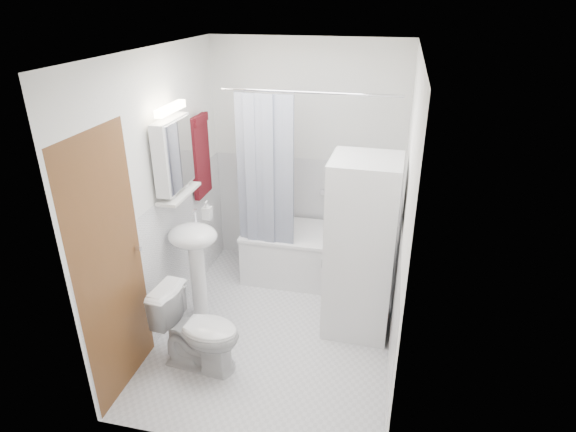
% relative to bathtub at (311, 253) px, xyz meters
% --- Properties ---
extents(floor, '(2.60, 2.60, 0.00)m').
position_rel_bathtub_xyz_m(floor, '(-0.13, -0.92, -0.29)').
color(floor, silver).
rests_on(floor, ground).
extents(room_walls, '(2.60, 2.60, 2.60)m').
position_rel_bathtub_xyz_m(room_walls, '(-0.13, -0.92, 1.19)').
color(room_walls, white).
rests_on(room_walls, ground).
extents(wainscot, '(1.98, 2.58, 2.58)m').
position_rel_bathtub_xyz_m(wainscot, '(-0.13, -0.63, 0.31)').
color(wainscot, white).
rests_on(wainscot, ground).
extents(door, '(0.05, 2.00, 2.00)m').
position_rel_bathtub_xyz_m(door, '(-1.08, -1.47, 0.71)').
color(door, brown).
rests_on(door, ground).
extents(bathtub, '(1.39, 0.66, 0.53)m').
position_rel_bathtub_xyz_m(bathtub, '(0.00, 0.00, 0.00)').
color(bathtub, white).
rests_on(bathtub, ground).
extents(tub_spout, '(0.04, 0.12, 0.04)m').
position_rel_bathtub_xyz_m(tub_spout, '(0.20, 0.33, 0.56)').
color(tub_spout, silver).
rests_on(tub_spout, room_walls).
extents(curtain_rod, '(1.57, 0.02, 0.02)m').
position_rel_bathtub_xyz_m(curtain_rod, '(0.00, -0.27, 1.71)').
color(curtain_rod, silver).
rests_on(curtain_rod, room_walls).
extents(shower_curtain, '(0.55, 0.02, 1.45)m').
position_rel_bathtub_xyz_m(shower_curtain, '(-0.41, -0.27, 0.96)').
color(shower_curtain, '#121F42').
rests_on(shower_curtain, curtain_rod).
extents(sink, '(0.44, 0.37, 1.04)m').
position_rel_bathtub_xyz_m(sink, '(-0.89, -0.91, 0.41)').
color(sink, white).
rests_on(sink, ground).
extents(medicine_cabinet, '(0.13, 0.50, 0.71)m').
position_rel_bathtub_xyz_m(medicine_cabinet, '(-1.04, -0.82, 1.27)').
color(medicine_cabinet, white).
rests_on(medicine_cabinet, room_walls).
extents(shelf, '(0.18, 0.54, 0.02)m').
position_rel_bathtub_xyz_m(shelf, '(-1.02, -0.82, 0.91)').
color(shelf, silver).
rests_on(shelf, room_walls).
extents(shower_caddy, '(0.22, 0.06, 0.02)m').
position_rel_bathtub_xyz_m(shower_caddy, '(0.25, 0.32, 0.86)').
color(shower_caddy, silver).
rests_on(shower_caddy, room_walls).
extents(towel, '(0.07, 0.34, 0.81)m').
position_rel_bathtub_xyz_m(towel, '(-1.07, -0.19, 1.06)').
color(towel, '#4D0C0C').
rests_on(towel, room_walls).
extents(washer_dryer, '(0.59, 0.58, 1.59)m').
position_rel_bathtub_xyz_m(washer_dryer, '(0.55, -0.71, 0.50)').
color(washer_dryer, white).
rests_on(washer_dryer, ground).
extents(toilet, '(0.72, 0.45, 0.67)m').
position_rel_bathtub_xyz_m(toilet, '(-0.63, -1.51, 0.04)').
color(toilet, white).
rests_on(toilet, ground).
extents(soap_pump, '(0.08, 0.17, 0.08)m').
position_rel_bathtub_xyz_m(soap_pump, '(-0.84, -0.67, 0.66)').
color(soap_pump, gray).
rests_on(soap_pump, sink).
extents(shelf_bottle, '(0.07, 0.18, 0.07)m').
position_rel_bathtub_xyz_m(shelf_bottle, '(-1.02, -0.97, 0.95)').
color(shelf_bottle, gray).
rests_on(shelf_bottle, shelf).
extents(shelf_cup, '(0.10, 0.09, 0.10)m').
position_rel_bathtub_xyz_m(shelf_cup, '(-1.02, -0.70, 0.97)').
color(shelf_cup, gray).
rests_on(shelf_cup, shelf).
extents(shampoo_a, '(0.13, 0.17, 0.13)m').
position_rel_bathtub_xyz_m(shampoo_a, '(0.22, 0.32, 0.93)').
color(shampoo_a, gray).
rests_on(shampoo_a, shower_caddy).
extents(shampoo_b, '(0.08, 0.21, 0.08)m').
position_rel_bathtub_xyz_m(shampoo_b, '(0.34, 0.32, 0.91)').
color(shampoo_b, '#295CA4').
rests_on(shampoo_b, shower_caddy).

